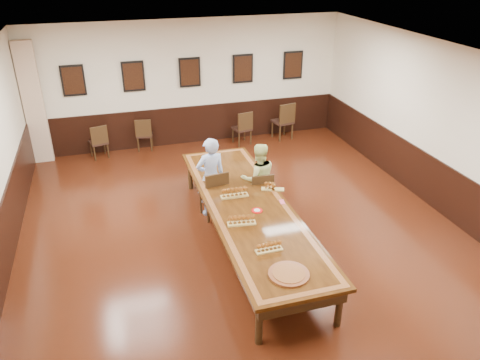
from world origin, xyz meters
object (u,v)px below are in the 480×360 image
object	(u,v)px
spare_chair_a	(98,141)
spare_chair_d	(283,120)
spare_chair_b	(145,133)
person_man	(211,177)
chair_man	(213,193)
chair_woman	(260,193)
spare_chair_c	(242,127)
person_woman	(258,178)
conference_table	(248,212)
carved_platter	(289,274)

from	to	relation	value
spare_chair_a	spare_chair_d	size ratio (longest dim) A/B	0.85
spare_chair_b	person_man	bearing A→B (deg)	114.30
chair_man	spare_chair_b	size ratio (longest dim) A/B	1.16
chair_woman	spare_chair_a	size ratio (longest dim) A/B	1.06
spare_chair_c	person_woman	size ratio (longest dim) A/B	0.63
spare_chair_a	conference_table	xyz separation A→B (m)	(2.43, -4.64, 0.18)
spare_chair_c	conference_table	xyz separation A→B (m)	(-1.24, -4.50, 0.15)
person_man	carved_platter	world-z (taller)	person_man
spare_chair_a	conference_table	world-z (taller)	spare_chair_a
spare_chair_b	carved_platter	size ratio (longest dim) A/B	1.37
spare_chair_a	spare_chair_d	bearing A→B (deg)	165.14
chair_man	spare_chair_b	xyz separation A→B (m)	(-0.90, 3.78, -0.07)
person_woman	spare_chair_a	bearing A→B (deg)	-49.28
chair_woman	spare_chair_d	bearing A→B (deg)	-115.66
spare_chair_d	person_woman	size ratio (longest dim) A/B	0.71
chair_man	person_woman	size ratio (longest dim) A/B	0.69
person_woman	spare_chair_b	bearing A→B (deg)	-63.24
spare_chair_a	person_woman	bearing A→B (deg)	115.02
spare_chair_d	conference_table	distance (m)	5.16
spare_chair_a	spare_chair_d	distance (m)	4.85
chair_woman	spare_chair_a	world-z (taller)	chair_woman
person_woman	person_man	bearing A→B (deg)	-9.17
spare_chair_a	chair_woman	bearing A→B (deg)	114.25
chair_woman	spare_chair_a	distance (m)	4.76
chair_woman	spare_chair_b	xyz separation A→B (m)	(-1.79, 3.94, -0.03)
chair_man	chair_woman	xyz separation A→B (m)	(0.89, -0.17, -0.04)
chair_woman	person_woman	bearing A→B (deg)	-90.00
spare_chair_b	spare_chair_d	xyz separation A→B (m)	(3.69, -0.28, 0.08)
person_man	chair_woman	bearing A→B (deg)	154.54
person_woman	conference_table	world-z (taller)	person_woman
spare_chair_b	person_man	size ratio (longest dim) A/B	0.54
spare_chair_a	carved_platter	bearing A→B (deg)	95.83
person_man	spare_chair_b	bearing A→B (deg)	-85.06
carved_platter	person_man	bearing A→B (deg)	96.13
spare_chair_d	chair_man	bearing A→B (deg)	40.29
person_woman	carved_platter	bearing A→B (deg)	80.96
person_man	person_woman	distance (m)	0.93
chair_man	conference_table	xyz separation A→B (m)	(0.37, -1.07, 0.11)
person_man	conference_table	distance (m)	1.25
chair_man	spare_chair_b	distance (m)	3.88
chair_woman	carved_platter	distance (m)	2.95
chair_man	conference_table	bearing A→B (deg)	100.44
spare_chair_d	person_man	distance (m)	4.41
spare_chair_a	conference_table	distance (m)	5.24
spare_chair_c	person_man	distance (m)	3.72
spare_chair_d	person_woman	world-z (taller)	person_woman
spare_chair_a	conference_table	size ratio (longest dim) A/B	0.17
chair_woman	spare_chair_d	world-z (taller)	spare_chair_d
conference_table	spare_chair_c	bearing A→B (deg)	74.56
chair_woman	conference_table	distance (m)	1.05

